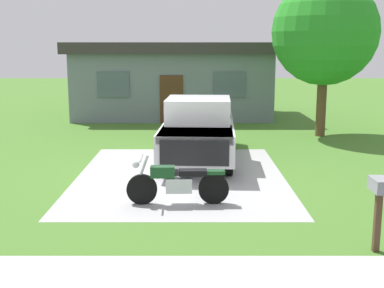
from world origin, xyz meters
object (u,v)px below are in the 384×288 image
(motorcycle, at_px, (178,183))
(mailbox, at_px, (381,195))
(shade_tree, at_px, (327,32))
(pickup_truck, at_px, (200,128))
(neighbor_house, at_px, (175,79))

(motorcycle, bearing_deg, mailbox, -37.31)
(shade_tree, bearing_deg, pickup_truck, -139.15)
(mailbox, relative_size, neighbor_house, 0.13)
(motorcycle, xyz_separation_m, mailbox, (3.39, -2.58, 0.51))
(motorcycle, distance_m, shade_tree, 10.43)
(pickup_truck, xyz_separation_m, neighbor_house, (-1.10, 9.63, 0.84))
(motorcycle, xyz_separation_m, shade_tree, (5.19, 8.40, 3.37))
(pickup_truck, xyz_separation_m, shade_tree, (4.65, 4.02, 2.89))
(shade_tree, height_order, neighbor_house, shade_tree)
(pickup_truck, distance_m, neighbor_house, 9.73)
(motorcycle, distance_m, mailbox, 4.29)
(pickup_truck, relative_size, mailbox, 4.54)
(pickup_truck, height_order, mailbox, pickup_truck)
(motorcycle, relative_size, mailbox, 1.76)
(motorcycle, height_order, shade_tree, shade_tree)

